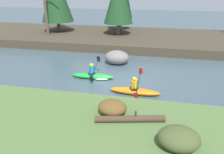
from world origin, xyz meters
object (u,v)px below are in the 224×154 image
object	(u,v)px
driftwood_log	(130,119)
kayaker_lead	(135,90)
boulder_midstream	(117,57)
kayaker_middle	(94,76)

from	to	relation	value
driftwood_log	kayaker_lead	bearing A→B (deg)	80.36
kayaker_lead	boulder_midstream	distance (m)	5.09
driftwood_log	kayaker_middle	bearing A→B (deg)	105.32
kayaker_lead	kayaker_middle	size ratio (longest dim) A/B	1.00
kayaker_lead	driftwood_log	size ratio (longest dim) A/B	1.10
kayaker_middle	boulder_midstream	size ratio (longest dim) A/B	1.53
kayaker_lead	kayaker_middle	world-z (taller)	same
kayaker_middle	kayaker_lead	bearing A→B (deg)	-32.67
kayaker_lead	boulder_midstream	world-z (taller)	kayaker_lead
kayaker_middle	driftwood_log	bearing A→B (deg)	-64.16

